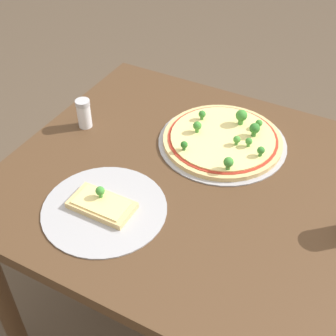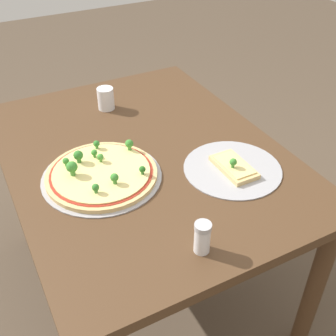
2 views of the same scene
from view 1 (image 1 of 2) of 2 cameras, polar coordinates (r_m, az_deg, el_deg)
The scene contains 5 objects.
ground_plane at distance 1.80m, azimuth 4.62°, elevation -18.77°, with size 8.00×8.00×0.00m, color brown.
dining_table at distance 1.30m, azimuth 6.06°, elevation -5.14°, with size 1.16×0.88×0.71m.
pizza_tray_whole at distance 1.37m, azimuth 6.74°, elevation 3.49°, with size 0.37×0.37×0.07m.
pizza_tray_slice at distance 1.18m, azimuth -7.89°, elevation -4.72°, with size 0.31×0.31×0.06m.
condiment_shaker at distance 1.43m, azimuth -10.21°, elevation 6.58°, with size 0.04×0.04×0.09m.
Camera 1 is at (0.30, -0.85, 1.56)m, focal length 50.00 mm.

